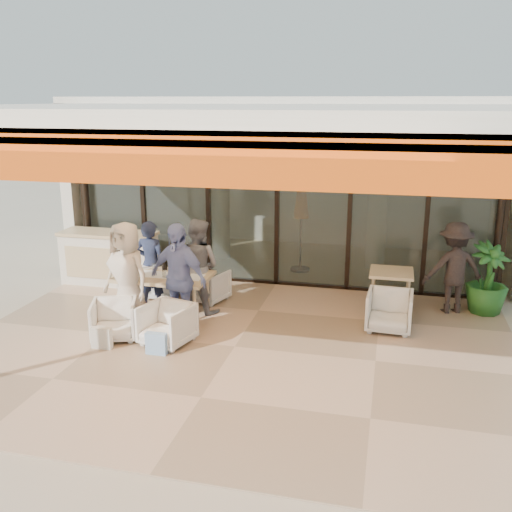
% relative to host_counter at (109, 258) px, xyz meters
% --- Properties ---
extents(ground, '(70.00, 70.00, 0.00)m').
position_rel_host_counter_xyz_m(ground, '(3.15, -2.30, -0.53)').
color(ground, '#C6B293').
rests_on(ground, ground).
extents(terrace_floor, '(8.00, 6.00, 0.01)m').
position_rel_host_counter_xyz_m(terrace_floor, '(3.15, -2.30, -0.53)').
color(terrace_floor, tan).
rests_on(terrace_floor, ground).
extents(terrace_structure, '(8.00, 6.00, 3.40)m').
position_rel_host_counter_xyz_m(terrace_structure, '(3.15, -2.56, 2.72)').
color(terrace_structure, silver).
rests_on(terrace_structure, ground).
extents(glass_storefront, '(8.08, 0.10, 3.20)m').
position_rel_host_counter_xyz_m(glass_storefront, '(3.15, 0.70, 1.07)').
color(glass_storefront, '#9EADA3').
rests_on(glass_storefront, ground).
extents(interior_block, '(9.05, 3.62, 3.52)m').
position_rel_host_counter_xyz_m(interior_block, '(3.15, 3.02, 1.70)').
color(interior_block, silver).
rests_on(interior_block, ground).
extents(host_counter, '(1.85, 0.65, 1.04)m').
position_rel_host_counter_xyz_m(host_counter, '(0.00, 0.00, 0.00)').
color(host_counter, silver).
rests_on(host_counter, ground).
extents(dining_table, '(1.50, 0.90, 0.93)m').
position_rel_host_counter_xyz_m(dining_table, '(1.72, -1.44, 0.16)').
color(dining_table, tan).
rests_on(dining_table, ground).
extents(chair_far_left, '(0.62, 0.59, 0.61)m').
position_rel_host_counter_xyz_m(chair_far_left, '(1.31, -0.49, -0.23)').
color(chair_far_left, white).
rests_on(chair_far_left, ground).
extents(chair_far_right, '(0.76, 0.73, 0.63)m').
position_rel_host_counter_xyz_m(chair_far_right, '(2.15, -0.49, -0.21)').
color(chair_far_right, white).
rests_on(chair_far_right, ground).
extents(chair_near_left, '(0.81, 0.78, 0.66)m').
position_rel_host_counter_xyz_m(chair_near_left, '(1.31, -2.39, -0.20)').
color(chair_near_left, white).
rests_on(chair_near_left, ground).
extents(chair_near_right, '(0.80, 0.77, 0.68)m').
position_rel_host_counter_xyz_m(chair_near_right, '(2.15, -2.39, -0.19)').
color(chair_near_right, white).
rests_on(chair_near_right, ground).
extents(diner_navy, '(0.59, 0.41, 1.53)m').
position_rel_host_counter_xyz_m(diner_navy, '(1.31, -0.99, 0.23)').
color(diner_navy, '#192137').
rests_on(diner_navy, ground).
extents(diner_grey, '(0.90, 0.77, 1.60)m').
position_rel_host_counter_xyz_m(diner_grey, '(2.15, -0.99, 0.27)').
color(diner_grey, slate).
rests_on(diner_grey, ground).
extents(diner_cream, '(0.95, 0.77, 1.69)m').
position_rel_host_counter_xyz_m(diner_cream, '(1.31, -1.89, 0.31)').
color(diner_cream, beige).
rests_on(diner_cream, ground).
extents(diner_periwinkle, '(1.09, 0.71, 1.72)m').
position_rel_host_counter_xyz_m(diner_periwinkle, '(2.15, -1.89, 0.33)').
color(diner_periwinkle, '#7186BD').
rests_on(diner_periwinkle, ground).
extents(tote_bag_cream, '(0.30, 0.10, 0.34)m').
position_rel_host_counter_xyz_m(tote_bag_cream, '(1.31, -2.79, -0.36)').
color(tote_bag_cream, silver).
rests_on(tote_bag_cream, ground).
extents(tote_bag_blue, '(0.30, 0.10, 0.34)m').
position_rel_host_counter_xyz_m(tote_bag_blue, '(2.15, -2.79, -0.36)').
color(tote_bag_blue, '#99BFD8').
rests_on(tote_bag_blue, ground).
extents(side_table, '(0.70, 0.70, 0.74)m').
position_rel_host_counter_xyz_m(side_table, '(5.30, -0.35, 0.11)').
color(side_table, tan).
rests_on(side_table, ground).
extents(side_chair, '(0.71, 0.67, 0.70)m').
position_rel_host_counter_xyz_m(side_chair, '(5.30, -1.10, -0.18)').
color(side_chair, white).
rests_on(side_chair, ground).
extents(standing_woman, '(1.13, 0.84, 1.56)m').
position_rel_host_counter_xyz_m(standing_woman, '(6.30, -0.06, 0.25)').
color(standing_woman, black).
rests_on(standing_woman, ground).
extents(potted_palm, '(0.95, 0.95, 1.21)m').
position_rel_host_counter_xyz_m(potted_palm, '(6.85, 0.03, 0.08)').
color(potted_palm, '#1E5919').
rests_on(potted_palm, ground).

